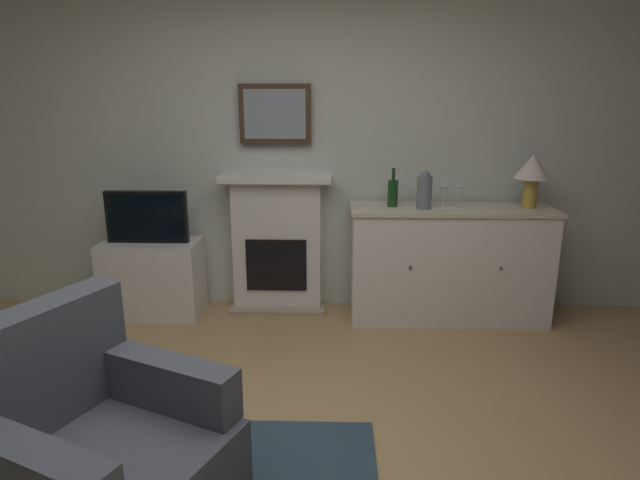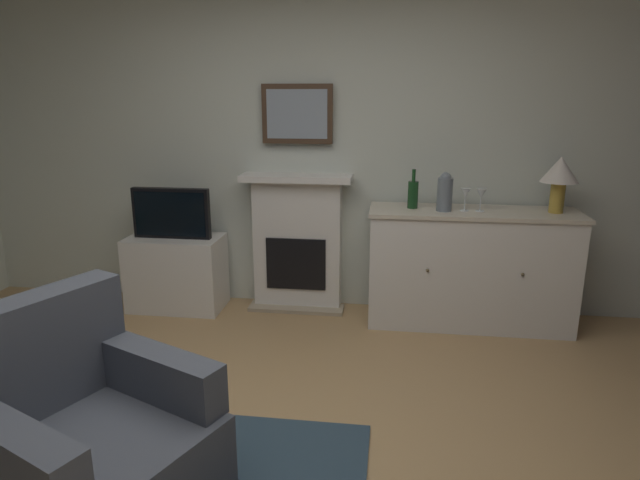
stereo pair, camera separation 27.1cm
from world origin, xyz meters
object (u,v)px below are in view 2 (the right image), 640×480
at_px(framed_picture, 297,114).
at_px(wine_bottle, 413,194).
at_px(wine_glass_left, 465,194).
at_px(tv_set, 171,213).
at_px(wine_glass_center, 481,195).
at_px(tv_cabinet, 177,273).
at_px(armchair, 85,435).
at_px(fireplace_unit, 298,242).
at_px(vase_decorative, 445,192).
at_px(table_lamp, 560,174).
at_px(sideboard_cabinet, 470,268).

distance_m(framed_picture, wine_bottle, 1.08).
xyz_separation_m(framed_picture, wine_bottle, (0.90, -0.20, -0.56)).
distance_m(wine_glass_left, tv_set, 2.25).
height_order(framed_picture, wine_glass_center, framed_picture).
height_order(tv_cabinet, armchair, armchair).
bearing_deg(wine_bottle, fireplace_unit, 170.16).
bearing_deg(framed_picture, wine_glass_center, -10.08).
height_order(wine_glass_center, vase_decorative, vase_decorative).
relative_size(fireplace_unit, table_lamp, 2.75).
xyz_separation_m(fireplace_unit, table_lamp, (1.91, -0.18, 0.62)).
distance_m(table_lamp, wine_glass_left, 0.66).
bearing_deg(wine_glass_left, armchair, -127.99).
relative_size(fireplace_unit, wine_glass_left, 6.67).
xyz_separation_m(framed_picture, armchair, (-0.45, -2.45, -1.18)).
height_order(fireplace_unit, armchair, fireplace_unit).
bearing_deg(wine_bottle, tv_cabinet, -179.80).
bearing_deg(wine_glass_left, wine_bottle, 173.44).
bearing_deg(framed_picture, armchair, -100.46).
xyz_separation_m(framed_picture, tv_cabinet, (-0.97, -0.21, -1.26)).
relative_size(fireplace_unit, armchair, 1.05).
bearing_deg(framed_picture, tv_set, -166.69).
height_order(table_lamp, vase_decorative, table_lamp).
distance_m(framed_picture, tv_set, 1.26).
bearing_deg(framed_picture, wine_bottle, -12.62).
bearing_deg(sideboard_cabinet, wine_glass_center, -32.49).
relative_size(fireplace_unit, wine_glass_center, 6.67).
distance_m(sideboard_cabinet, armchair, 2.86).
distance_m(tv_cabinet, tv_set, 0.50).
xyz_separation_m(wine_glass_left, tv_set, (-2.24, 0.01, -0.21)).
xyz_separation_m(fireplace_unit, sideboard_cabinet, (1.34, -0.18, -0.10)).
bearing_deg(wine_bottle, tv_set, -179.09).
distance_m(framed_picture, sideboard_cabinet, 1.76).
bearing_deg(wine_glass_center, fireplace_unit, 171.75).
xyz_separation_m(tv_cabinet, tv_set, (-0.00, -0.02, 0.50)).
relative_size(sideboard_cabinet, table_lamp, 3.79).
bearing_deg(table_lamp, tv_cabinet, 179.70).
xyz_separation_m(table_lamp, wine_bottle, (-1.01, 0.02, -0.17)).
height_order(fireplace_unit, wine_glass_left, fireplace_unit).
bearing_deg(wine_glass_left, framed_picture, 169.13).
bearing_deg(wine_glass_left, sideboard_cabinet, 15.89).
bearing_deg(table_lamp, armchair, -136.70).
xyz_separation_m(wine_glass_left, armchair, (-1.72, -2.20, -0.63)).
height_order(table_lamp, wine_glass_center, table_lamp).
relative_size(framed_picture, tv_cabinet, 0.73).
height_order(framed_picture, vase_decorative, framed_picture).
relative_size(fireplace_unit, tv_cabinet, 1.47).
bearing_deg(wine_bottle, framed_picture, 167.38).
xyz_separation_m(fireplace_unit, vase_decorative, (1.12, -0.23, 0.48)).
bearing_deg(tv_cabinet, fireplace_unit, 9.45).
height_order(tv_set, armchair, tv_set).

